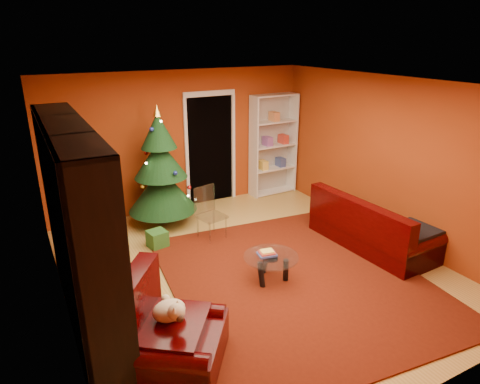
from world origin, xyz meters
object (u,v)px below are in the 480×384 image
acrylic_chair (212,217)px  sofa (374,221)px  gift_box_red (154,210)px  armchair (174,331)px  media_unit (78,227)px  coffee_table (271,268)px  dog (169,311)px  gift_box_green (157,239)px  rug (296,279)px  gift_box_teal (117,233)px  christmas_tree (161,168)px  white_bookshelf (273,145)px

acrylic_chair → sofa: bearing=-46.3°
gift_box_red → armchair: armchair is taller
media_unit → coffee_table: bearing=-9.0°
dog → gift_box_green: bearing=21.8°
rug → gift_box_teal: (-1.88, 2.38, 0.13)m
christmas_tree → white_bookshelf: white_bookshelf is taller
sofa → armchair: bearing=102.2°
dog → gift_box_red: bearing=21.8°
christmas_tree → gift_box_teal: (-0.91, -0.31, -0.89)m
gift_box_green → sofa: sofa is taller
gift_box_green → coffee_table: bearing=-58.3°
gift_box_red → gift_box_teal: bearing=-138.7°
dog → media_unit: bearing=63.7°
rug → white_bookshelf: bearing=63.0°
armchair → coffee_table: size_ratio=1.40×
christmas_tree → gift_box_teal: christmas_tree is taller
white_bookshelf → media_unit: bearing=-150.4°
gift_box_teal → media_unit: bearing=-112.3°
white_bookshelf → gift_box_teal: bearing=-169.8°
acrylic_chair → christmas_tree: bearing=104.4°
gift_box_green → gift_box_red: bearing=75.1°
media_unit → white_bookshelf: 4.95m
gift_box_teal → acrylic_chair: bearing=-25.5°
white_bookshelf → acrylic_chair: 2.58m
christmas_tree → armchair: (-1.04, -3.42, -0.62)m
white_bookshelf → gift_box_green: bearing=-158.5°
christmas_tree → gift_box_green: (-0.39, -0.84, -0.89)m
white_bookshelf → armchair: bearing=-134.9°
rug → gift_box_green: (-1.36, 1.85, 0.13)m
gift_box_green → armchair: size_ratio=0.26×
rug → sofa: (1.66, 0.27, 0.42)m
armchair → coffee_table: 1.93m
christmas_tree → armchair: size_ratio=2.03×
coffee_table → acrylic_chair: bearing=96.0°
coffee_table → media_unit: bearing=170.5°
media_unit → gift_box_red: bearing=58.6°
christmas_tree → sofa: christmas_tree is taller
gift_box_red → coffee_table: bearing=-76.7°
sofa → acrylic_chair: sofa is taller
sofa → acrylic_chair: bearing=53.0°
media_unit → white_bookshelf: bearing=31.9°
gift_box_teal → white_bookshelf: white_bookshelf is taller
rug → gift_box_teal: bearing=128.4°
sofa → coffee_table: size_ratio=2.67×
gift_box_red → media_unit: bearing=-121.9°
dog → coffee_table: (1.71, 0.81, -0.41)m
white_bookshelf → coffee_table: bearing=-124.4°
gift_box_green → sofa: 3.42m
dog → sofa: sofa is taller
gift_box_teal → gift_box_green: size_ratio=1.02×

